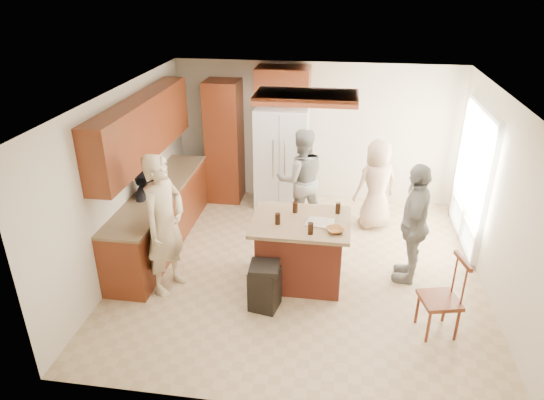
# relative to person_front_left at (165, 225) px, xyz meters

# --- Properties ---
(person_front_left) EXTENTS (0.69, 0.81, 1.90)m
(person_front_left) POSITION_rel_person_front_left_xyz_m (0.00, 0.00, 0.00)
(person_front_left) COLOR tan
(person_front_left) RESTS_ON ground
(person_behind_left) EXTENTS (0.93, 0.72, 1.69)m
(person_behind_left) POSITION_rel_person_front_left_xyz_m (1.57, 2.00, -0.11)
(person_behind_left) COLOR gray
(person_behind_left) RESTS_ON ground
(person_behind_right) EXTENTS (0.87, 0.76, 1.50)m
(person_behind_right) POSITION_rel_person_front_left_xyz_m (2.78, 2.18, -0.20)
(person_behind_right) COLOR tan
(person_behind_right) RESTS_ON ground
(person_side_right) EXTENTS (0.70, 1.08, 1.70)m
(person_side_right) POSITION_rel_person_front_left_xyz_m (3.19, 0.70, -0.10)
(person_side_right) COLOR gray
(person_side_right) RESTS_ON ground
(person_counter) EXTENTS (0.61, 1.03, 1.49)m
(person_counter) POSITION_rel_person_front_left_xyz_m (-0.57, 0.90, -0.21)
(person_counter) COLOR black
(person_counter) RESTS_ON ground
(left_cabinetry) EXTENTS (0.64, 3.00, 2.30)m
(left_cabinetry) POSITION_rel_person_front_left_xyz_m (-0.55, 1.11, 0.00)
(left_cabinetry) COLOR maroon
(left_cabinetry) RESTS_ON ground
(back_wall_units) EXTENTS (1.80, 0.60, 2.45)m
(back_wall_units) POSITION_rel_person_front_left_xyz_m (0.36, 2.91, 0.43)
(back_wall_units) COLOR maroon
(back_wall_units) RESTS_ON ground
(refrigerator) EXTENTS (0.90, 0.76, 1.80)m
(refrigerator) POSITION_rel_person_front_left_xyz_m (1.14, 2.83, -0.05)
(refrigerator) COLOR white
(refrigerator) RESTS_ON ground
(kitchen_island) EXTENTS (1.28, 1.03, 0.93)m
(kitchen_island) POSITION_rel_person_front_left_xyz_m (1.71, 0.42, -0.48)
(kitchen_island) COLOR maroon
(kitchen_island) RESTS_ON ground
(island_items) EXTENTS (0.92, 0.70, 0.15)m
(island_items) POSITION_rel_person_front_left_xyz_m (1.95, 0.33, 0.02)
(island_items) COLOR silver
(island_items) RESTS_ON kitchen_island
(trash_bin) EXTENTS (0.40, 0.40, 0.63)m
(trash_bin) POSITION_rel_person_front_left_xyz_m (1.33, -0.24, -0.63)
(trash_bin) COLOR black
(trash_bin) RESTS_ON ground
(spindle_chair) EXTENTS (0.51, 0.51, 0.99)m
(spindle_chair) POSITION_rel_person_front_left_xyz_m (3.42, -0.40, -0.50)
(spindle_chair) COLOR maroon
(spindle_chair) RESTS_ON ground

